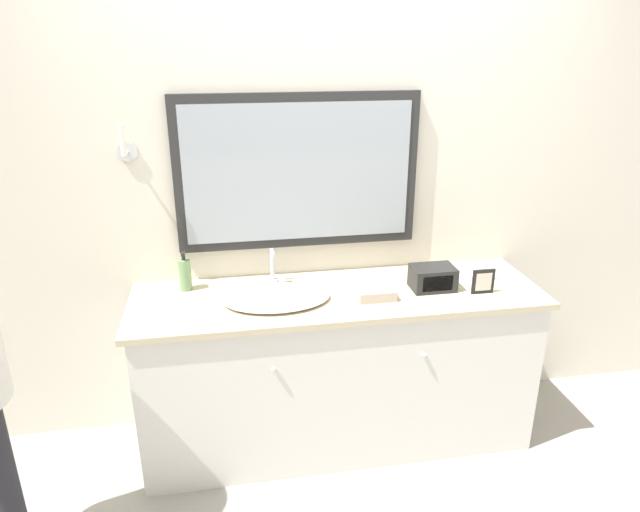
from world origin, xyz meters
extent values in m
plane|color=#9E998E|center=(0.00, 0.00, 0.00)|extent=(14.00, 14.00, 0.00)
cube|color=silver|center=(0.00, 0.63, 1.27)|extent=(8.00, 0.06, 2.55)
cube|color=#282828|center=(-0.15, 0.59, 1.39)|extent=(1.20, 0.04, 0.76)
cube|color=#9EA8B2|center=(-0.15, 0.57, 1.39)|extent=(1.11, 0.01, 0.67)
cylinder|color=silver|center=(-0.95, 0.59, 1.51)|extent=(0.09, 0.01, 0.09)
cylinder|color=silver|center=(-0.95, 0.54, 1.51)|extent=(0.02, 0.10, 0.02)
cylinder|color=white|center=(-0.95, 0.49, 1.58)|extent=(0.02, 0.02, 0.14)
cube|color=silver|center=(0.00, 0.31, 0.41)|extent=(1.94, 0.56, 0.82)
cube|color=#C6B793|center=(0.00, 0.31, 0.83)|extent=(2.00, 0.59, 0.03)
sphere|color=silver|center=(-0.35, 0.02, 0.64)|extent=(0.02, 0.02, 0.02)
sphere|color=silver|center=(0.35, 0.02, 0.64)|extent=(0.02, 0.02, 0.02)
ellipsoid|color=silver|center=(-0.30, 0.28, 0.86)|extent=(0.51, 0.34, 0.03)
cylinder|color=silver|center=(-0.30, 0.47, 0.86)|extent=(0.06, 0.06, 0.03)
cylinder|color=silver|center=(-0.30, 0.47, 0.95)|extent=(0.02, 0.02, 0.15)
cylinder|color=silver|center=(-0.30, 0.43, 1.03)|extent=(0.02, 0.07, 0.02)
cylinder|color=white|center=(-0.38, 0.47, 0.88)|extent=(0.06, 0.02, 0.02)
cylinder|color=white|center=(-0.23, 0.47, 0.88)|extent=(0.06, 0.02, 0.02)
cylinder|color=#709966|center=(-0.73, 0.48, 0.92)|extent=(0.06, 0.06, 0.16)
cylinder|color=black|center=(-0.73, 0.48, 1.02)|extent=(0.02, 0.02, 0.04)
cube|color=black|center=(-0.73, 0.47, 1.04)|extent=(0.02, 0.03, 0.01)
cube|color=black|center=(0.47, 0.28, 0.90)|extent=(0.21, 0.15, 0.12)
cube|color=black|center=(0.47, 0.21, 0.90)|extent=(0.15, 0.01, 0.08)
cube|color=black|center=(0.69, 0.19, 0.91)|extent=(0.11, 0.01, 0.12)
cube|color=beige|center=(0.69, 0.18, 0.91)|extent=(0.08, 0.00, 0.09)
cube|color=#B7A899|center=(0.16, 0.21, 0.87)|extent=(0.18, 0.11, 0.05)
cube|color=silver|center=(0.79, 0.39, 0.85)|extent=(0.17, 0.11, 0.01)
cylinder|color=#232328|center=(-1.42, -0.24, 0.39)|extent=(0.11, 0.11, 0.79)
camera|label=1|loc=(-0.52, -2.15, 2.02)|focal=32.00mm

